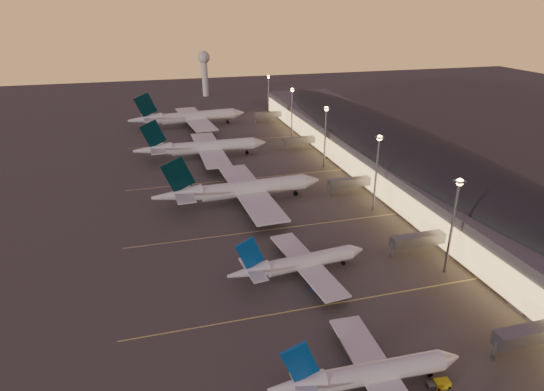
{
  "coord_description": "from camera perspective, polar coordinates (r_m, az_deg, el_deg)",
  "views": [
    {
      "loc": [
        -34.16,
        -85.18,
        64.25
      ],
      "look_at": [
        2.0,
        45.0,
        7.0
      ],
      "focal_mm": 30.0,
      "sensor_mm": 36.0,
      "label": 1
    }
  ],
  "objects": [
    {
      "name": "airliner_wide_far",
      "position": [
        262.14,
        -10.44,
        9.61
      ],
      "size": [
        65.18,
        59.68,
        20.84
      ],
      "rotation": [
        0.0,
        0.0,
        0.1
      ],
      "color": "silver",
      "rests_on": "ground"
    },
    {
      "name": "lane_markings",
      "position": [
        144.78,
        -0.23,
        -3.38
      ],
      "size": [
        90.0,
        180.36,
        0.0
      ],
      "color": "#D8C659",
      "rests_on": "ground"
    },
    {
      "name": "airliner_narrow_north",
      "position": [
        116.69,
        3.39,
        -8.46
      ],
      "size": [
        37.71,
        33.87,
        13.46
      ],
      "rotation": [
        0.0,
        0.0,
        0.11
      ],
      "color": "silver",
      "rests_on": "ground"
    },
    {
      "name": "terminal_building",
      "position": [
        192.72,
        15.2,
        5.42
      ],
      "size": [
        56.35,
        255.0,
        17.46
      ],
      "color": "#504F55",
      "rests_on": "ground"
    },
    {
      "name": "airliner_wide_near",
      "position": [
        157.26,
        -4.01,
        0.74
      ],
      "size": [
        59.56,
        54.25,
        19.07
      ],
      "rotation": [
        0.0,
        0.0,
        0.05
      ],
      "color": "silver",
      "rests_on": "ground"
    },
    {
      "name": "baggage_tug_b",
      "position": [
        94.24,
        20.24,
        -21.31
      ],
      "size": [
        4.41,
        2.22,
        1.26
      ],
      "rotation": [
        0.0,
        0.0,
        -0.12
      ],
      "color": "gold",
      "rests_on": "ground"
    },
    {
      "name": "radar_tower",
      "position": [
        350.56,
        -8.49,
        15.78
      ],
      "size": [
        9.0,
        9.0,
        32.5
      ],
      "color": "silver",
      "rests_on": "ground"
    },
    {
      "name": "airliner_narrow_south",
      "position": [
        88.55,
        11.92,
        -21.08
      ],
      "size": [
        36.62,
        32.66,
        13.1
      ],
      "rotation": [
        0.0,
        0.0,
        -0.03
      ],
      "color": "silver",
      "rests_on": "ground"
    },
    {
      "name": "light_masts",
      "position": [
        172.21,
        9.23,
        6.93
      ],
      "size": [
        2.2,
        217.2,
        25.9
      ],
      "color": "slate",
      "rests_on": "ground"
    },
    {
      "name": "ground",
      "position": [
        112.02,
        5.3,
        -12.15
      ],
      "size": [
        700.0,
        700.0,
        0.0
      ],
      "primitive_type": "plane",
      "color": "#3F3D3A"
    },
    {
      "name": "airliner_wide_mid",
      "position": [
        206.25,
        -8.77,
        5.96
      ],
      "size": [
        59.01,
        53.52,
        18.94
      ],
      "rotation": [
        0.0,
        0.0,
        0.01
      ],
      "color": "silver",
      "rests_on": "ground"
    }
  ]
}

